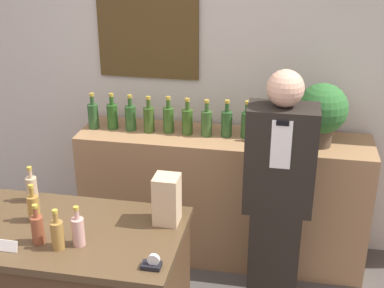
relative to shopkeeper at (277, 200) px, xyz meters
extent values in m
cube|color=beige|center=(-0.60, 0.84, 0.55)|extent=(5.20, 0.06, 2.70)
cube|color=#4C3819|center=(-1.00, 0.79, 0.77)|extent=(0.74, 0.02, 0.57)
cube|color=#9E754C|center=(-0.41, 0.54, -0.32)|extent=(2.05, 0.47, 0.97)
cube|color=#4D3A23|center=(-1.02, -0.72, 0.09)|extent=(1.14, 0.69, 0.04)
cube|color=black|center=(0.00, 0.00, -0.43)|extent=(0.31, 0.24, 0.75)
cube|color=black|center=(0.00, 0.00, 0.27)|extent=(0.41, 0.24, 0.65)
cube|color=white|center=(0.00, -0.12, 0.41)|extent=(0.11, 0.01, 0.29)
cube|color=black|center=(0.00, -0.13, 0.54)|extent=(0.07, 0.01, 0.03)
sphere|color=tan|center=(0.00, 0.00, 0.70)|extent=(0.21, 0.21, 0.21)
cylinder|color=#4C3D2D|center=(0.24, 0.51, 0.22)|extent=(0.16, 0.16, 0.12)
sphere|color=#2D6B2D|center=(0.24, 0.51, 0.43)|extent=(0.33, 0.33, 0.33)
cube|color=tan|center=(-0.55, -0.55, 0.24)|extent=(0.13, 0.13, 0.26)
cube|color=black|center=(-0.53, -0.95, 0.13)|extent=(0.09, 0.06, 0.02)
cylinder|color=silver|center=(-0.52, -0.95, 0.16)|extent=(0.06, 0.02, 0.06)
cube|color=white|center=(-1.23, -0.95, 0.14)|extent=(0.09, 0.02, 0.06)
cylinder|color=tan|center=(-1.34, -0.47, 0.19)|extent=(0.06, 0.06, 0.14)
cylinder|color=tan|center=(-1.34, -0.47, 0.28)|extent=(0.02, 0.02, 0.05)
cylinder|color=#B29933|center=(-1.34, -0.47, 0.32)|extent=(0.03, 0.03, 0.02)
cylinder|color=olive|center=(-1.23, -0.67, 0.19)|extent=(0.06, 0.06, 0.14)
cylinder|color=olive|center=(-1.23, -0.67, 0.28)|extent=(0.02, 0.02, 0.05)
cylinder|color=#B29933|center=(-1.23, -0.67, 0.32)|extent=(0.03, 0.03, 0.02)
cylinder|color=brown|center=(-1.12, -0.85, 0.19)|extent=(0.06, 0.06, 0.14)
cylinder|color=brown|center=(-1.12, -0.85, 0.28)|extent=(0.02, 0.02, 0.05)
cylinder|color=#B29933|center=(-1.12, -0.85, 0.32)|extent=(0.03, 0.03, 0.02)
cylinder|color=olive|center=(-1.01, -0.88, 0.19)|extent=(0.06, 0.06, 0.14)
cylinder|color=olive|center=(-1.01, -0.88, 0.28)|extent=(0.02, 0.02, 0.05)
cylinder|color=#B29933|center=(-1.01, -0.88, 0.32)|extent=(0.03, 0.03, 0.02)
cylinder|color=tan|center=(-0.92, -0.83, 0.19)|extent=(0.06, 0.06, 0.14)
cylinder|color=tan|center=(-0.92, -0.83, 0.28)|extent=(0.02, 0.02, 0.05)
cylinder|color=#B29933|center=(-0.92, -0.83, 0.32)|extent=(0.03, 0.03, 0.02)
cylinder|color=#295126|center=(-1.35, 0.53, 0.25)|extent=(0.08, 0.08, 0.18)
cylinder|color=#295126|center=(-1.35, 0.53, 0.37)|extent=(0.03, 0.03, 0.06)
cylinder|color=#B29933|center=(-1.35, 0.53, 0.42)|extent=(0.03, 0.03, 0.02)
cylinder|color=#28541D|center=(-1.21, 0.55, 0.25)|extent=(0.08, 0.08, 0.18)
cylinder|color=#28541D|center=(-1.21, 0.55, 0.37)|extent=(0.03, 0.03, 0.06)
cylinder|color=#B29933|center=(-1.21, 0.55, 0.42)|extent=(0.03, 0.03, 0.02)
cylinder|color=#295423|center=(-1.08, 0.54, 0.25)|extent=(0.08, 0.08, 0.18)
cylinder|color=#295423|center=(-1.08, 0.54, 0.37)|extent=(0.03, 0.03, 0.06)
cylinder|color=#B29933|center=(-1.08, 0.54, 0.42)|extent=(0.03, 0.03, 0.02)
cylinder|color=#33521D|center=(-0.94, 0.53, 0.25)|extent=(0.08, 0.08, 0.18)
cylinder|color=#33521D|center=(-0.94, 0.53, 0.37)|extent=(0.03, 0.03, 0.06)
cylinder|color=#B29933|center=(-0.94, 0.53, 0.42)|extent=(0.03, 0.03, 0.02)
cylinder|color=#31581F|center=(-0.80, 0.55, 0.25)|extent=(0.08, 0.08, 0.18)
cylinder|color=#31581F|center=(-0.80, 0.55, 0.37)|extent=(0.03, 0.03, 0.06)
cylinder|color=#B29933|center=(-0.80, 0.55, 0.42)|extent=(0.03, 0.03, 0.02)
cylinder|color=#34571E|center=(-0.66, 0.54, 0.25)|extent=(0.08, 0.08, 0.18)
cylinder|color=#34571E|center=(-0.66, 0.54, 0.37)|extent=(0.03, 0.03, 0.06)
cylinder|color=#B29933|center=(-0.66, 0.54, 0.42)|extent=(0.03, 0.03, 0.02)
cylinder|color=#345726|center=(-0.53, 0.54, 0.25)|extent=(0.08, 0.08, 0.18)
cylinder|color=#345726|center=(-0.53, 0.54, 0.37)|extent=(0.03, 0.03, 0.06)
cylinder|color=#B29933|center=(-0.53, 0.54, 0.42)|extent=(0.03, 0.03, 0.02)
cylinder|color=#295225|center=(-0.39, 0.56, 0.25)|extent=(0.08, 0.08, 0.18)
cylinder|color=#295225|center=(-0.39, 0.56, 0.37)|extent=(0.03, 0.03, 0.06)
cylinder|color=#B29933|center=(-0.39, 0.56, 0.42)|extent=(0.03, 0.03, 0.02)
cylinder|color=#285323|center=(-0.25, 0.56, 0.25)|extent=(0.08, 0.08, 0.18)
cylinder|color=#285323|center=(-0.25, 0.56, 0.37)|extent=(0.03, 0.03, 0.06)
cylinder|color=#B29933|center=(-0.25, 0.56, 0.42)|extent=(0.03, 0.03, 0.02)
cylinder|color=#324F29|center=(-0.11, 0.52, 0.25)|extent=(0.08, 0.08, 0.18)
cylinder|color=#324F29|center=(-0.11, 0.52, 0.37)|extent=(0.03, 0.03, 0.06)
cylinder|color=#B29933|center=(-0.11, 0.52, 0.42)|extent=(0.03, 0.03, 0.02)
cylinder|color=#2C541D|center=(0.02, 0.53, 0.25)|extent=(0.08, 0.08, 0.18)
cylinder|color=#2C541D|center=(0.02, 0.53, 0.37)|extent=(0.03, 0.03, 0.06)
cylinder|color=#B29933|center=(0.02, 0.53, 0.42)|extent=(0.03, 0.03, 0.02)
camera|label=1|loc=(0.02, -2.88, 1.59)|focal=50.00mm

